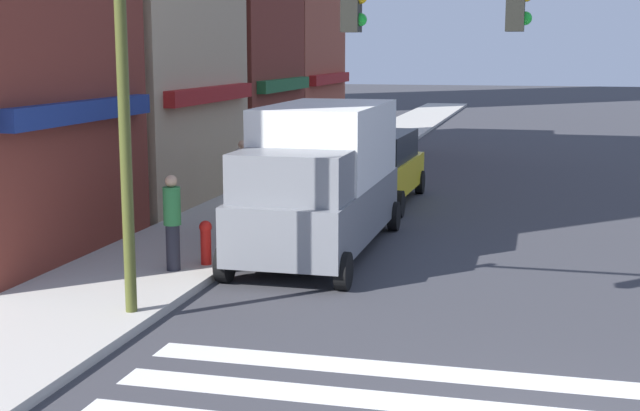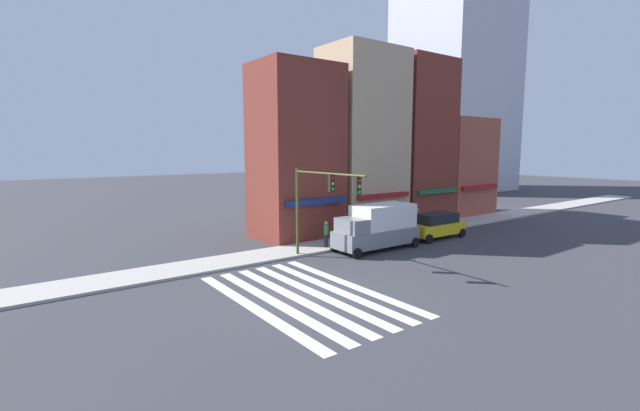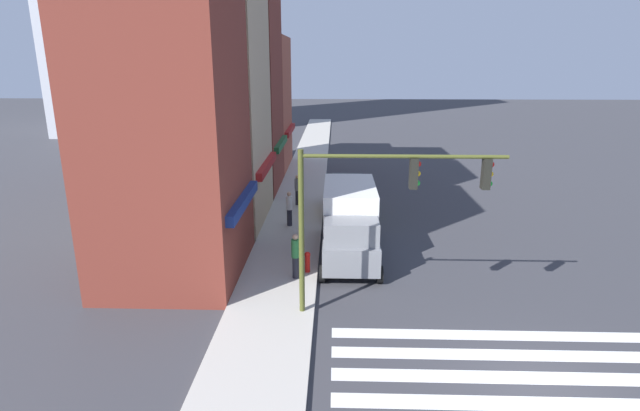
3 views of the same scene
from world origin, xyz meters
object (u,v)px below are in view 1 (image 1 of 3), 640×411
box_truck_grey (321,177)px  pedestrian_grey_coat (289,157)px  suv_yellow (376,166)px  pedestrian_green_top (172,221)px  traffic_signal (282,51)px  fire_hydrant (206,240)px  pedestrian_white_shirt (243,174)px

box_truck_grey → pedestrian_grey_coat: box_truck_grey is taller
suv_yellow → pedestrian_green_top: bearing=168.1°
traffic_signal → fire_hydrant: (3.17, 2.47, -3.53)m
box_truck_grey → pedestrian_white_shirt: size_ratio=3.51×
box_truck_grey → pedestrian_white_shirt: bearing=39.4°
pedestrian_green_top → pedestrian_white_shirt: bearing=-60.6°
pedestrian_grey_coat → pedestrian_white_shirt: bearing=-103.6°
box_truck_grey → pedestrian_green_top: (-2.74, 2.12, -0.51)m
pedestrian_green_top → fire_hydrant: pedestrian_green_top is taller
suv_yellow → fire_hydrant: suv_yellow is taller
box_truck_grey → pedestrian_grey_coat: bearing=20.8°
pedestrian_white_shirt → traffic_signal: bearing=-93.1°
suv_yellow → fire_hydrant: (-8.38, 1.70, -0.42)m
suv_yellow → pedestrian_grey_coat: (1.11, 2.80, 0.04)m
box_truck_grey → suv_yellow: 6.23m
pedestrian_white_shirt → fire_hydrant: size_ratio=2.10×
pedestrian_white_shirt → pedestrian_grey_coat: bearing=62.4°
pedestrian_green_top → traffic_signal: bearing=160.1°
suv_yellow → pedestrian_grey_coat: suv_yellow is taller
traffic_signal → pedestrian_white_shirt: traffic_signal is taller
traffic_signal → pedestrian_grey_coat: size_ratio=3.61×
traffic_signal → pedestrian_green_top: (2.60, 2.89, -3.07)m
pedestrian_green_top → pedestrian_grey_coat: size_ratio=1.00×
suv_yellow → traffic_signal: bearing=-174.7°
suv_yellow → pedestrian_grey_coat: size_ratio=2.68×
pedestrian_green_top → pedestrian_grey_coat: same height
pedestrian_green_top → pedestrian_white_shirt: (6.28, 0.80, 0.00)m
traffic_signal → suv_yellow: traffic_signal is taller
pedestrian_white_shirt → pedestrian_green_top: bearing=-108.4°
traffic_signal → box_truck_grey: traffic_signal is taller
traffic_signal → box_truck_grey: (5.34, 0.77, -2.56)m
pedestrian_green_top → fire_hydrant: (0.57, -0.42, -0.46)m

